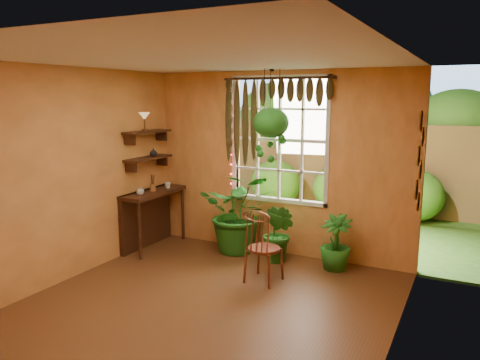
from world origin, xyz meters
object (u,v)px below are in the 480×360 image
(potted_plant_mid, at_px, (279,233))
(hanging_basket, at_px, (271,126))
(windsor_chair, at_px, (263,258))
(potted_plant_left, at_px, (240,212))
(counter_ledge, at_px, (148,212))

(potted_plant_mid, height_order, hanging_basket, hanging_basket)
(potted_plant_mid, xyz_separation_m, hanging_basket, (-0.20, 0.14, 1.50))
(windsor_chair, relative_size, potted_plant_mid, 1.29)
(potted_plant_left, bearing_deg, counter_ledge, -163.66)
(counter_ledge, distance_m, hanging_basket, 2.38)
(hanging_basket, bearing_deg, counter_ledge, -169.11)
(windsor_chair, height_order, potted_plant_left, potted_plant_left)
(windsor_chair, distance_m, potted_plant_left, 1.26)
(potted_plant_left, distance_m, hanging_basket, 1.41)
(windsor_chair, xyz_separation_m, hanging_basket, (-0.29, 0.89, 1.61))
(windsor_chair, height_order, hanging_basket, hanging_basket)
(potted_plant_mid, relative_size, hanging_basket, 0.66)
(counter_ledge, height_order, hanging_basket, hanging_basket)
(hanging_basket, bearing_deg, windsor_chair, -72.23)
(counter_ledge, height_order, potted_plant_left, potted_plant_left)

